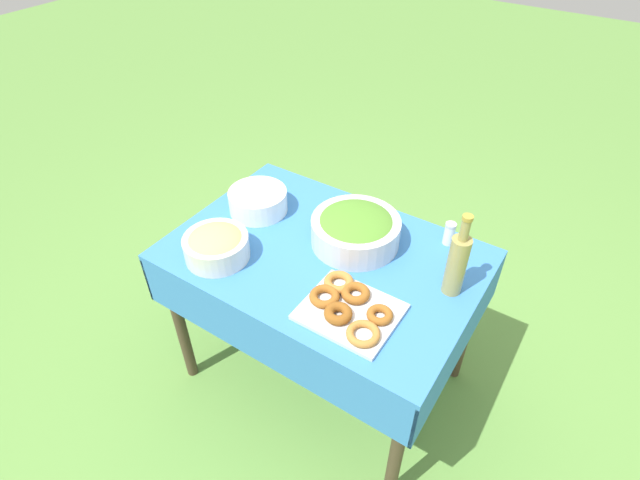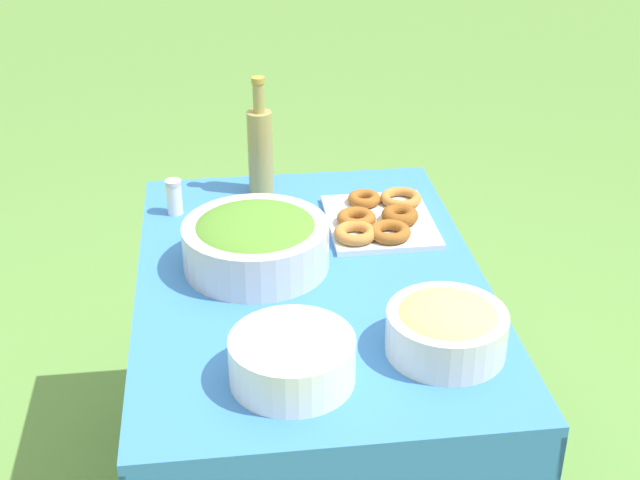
% 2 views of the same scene
% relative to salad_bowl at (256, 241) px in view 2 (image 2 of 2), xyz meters
% --- Properties ---
extents(picnic_table, '(1.19, 0.82, 0.78)m').
position_rel_salad_bowl_xyz_m(picnic_table, '(0.07, 0.12, -0.18)').
color(picnic_table, '#387AC6').
rests_on(picnic_table, ground_plane).
extents(salad_bowl, '(0.35, 0.35, 0.13)m').
position_rel_salad_bowl_xyz_m(salad_bowl, '(0.00, 0.00, 0.00)').
color(salad_bowl, silver).
rests_on(salad_bowl, picnic_table).
extents(pasta_bowl, '(0.25, 0.25, 0.11)m').
position_rel_salad_bowl_xyz_m(pasta_bowl, '(0.40, 0.36, -0.01)').
color(pasta_bowl, silver).
rests_on(pasta_bowl, picnic_table).
extents(donut_platter, '(0.33, 0.29, 0.05)m').
position_rel_salad_bowl_xyz_m(donut_platter, '(-0.17, 0.33, -0.05)').
color(donut_platter, silver).
rests_on(donut_platter, picnic_table).
extents(plate_stack, '(0.25, 0.25, 0.10)m').
position_rel_salad_bowl_xyz_m(plate_stack, '(0.46, 0.04, -0.02)').
color(plate_stack, white).
rests_on(plate_stack, picnic_table).
extents(olive_oil_bottle, '(0.07, 0.07, 0.33)m').
position_rel_salad_bowl_xyz_m(olive_oil_bottle, '(-0.42, 0.04, 0.06)').
color(olive_oil_bottle, '#998E4C').
rests_on(olive_oil_bottle, picnic_table).
extents(salt_shaker, '(0.04, 0.04, 0.10)m').
position_rel_salad_bowl_xyz_m(salt_shaker, '(-0.31, -0.20, -0.02)').
color(salt_shaker, white).
rests_on(salt_shaker, picnic_table).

